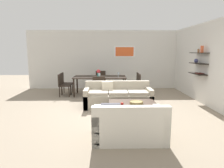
{
  "coord_description": "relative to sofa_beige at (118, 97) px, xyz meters",
  "views": [
    {
      "loc": [
        -0.21,
        -5.96,
        1.77
      ],
      "look_at": [
        -0.07,
        0.2,
        0.75
      ],
      "focal_mm": 32.3,
      "sensor_mm": 36.0,
      "label": 1
    }
  ],
  "objects": [
    {
      "name": "dining_chair_foot",
      "position": [
        -0.64,
        0.84,
        0.21
      ],
      "size": [
        0.44,
        0.44,
        0.88
      ],
      "color": "black",
      "rests_on": "ground"
    },
    {
      "name": "ground_plane",
      "position": [
        -0.12,
        -0.34,
        -0.29
      ],
      "size": [
        18.0,
        18.0,
        0.0
      ],
      "primitive_type": "plane",
      "color": "gray"
    },
    {
      "name": "back_wall_unit",
      "position": [
        0.18,
        3.19,
        1.06
      ],
      "size": [
        8.4,
        0.09,
        2.7
      ],
      "color": "silver",
      "rests_on": "ground"
    },
    {
      "name": "dining_chair_head",
      "position": [
        -0.64,
        2.62,
        0.21
      ],
      "size": [
        0.44,
        0.44,
        0.88
      ],
      "color": "black",
      "rests_on": "ground"
    },
    {
      "name": "decorative_bowl",
      "position": [
        0.43,
        -1.15,
        0.13
      ],
      "size": [
        0.36,
        0.36,
        0.07
      ],
      "color": "#99844C",
      "rests_on": "coffee_table"
    },
    {
      "name": "loveseat_white",
      "position": [
        0.09,
        -2.46,
        0.0
      ],
      "size": [
        1.44,
        0.9,
        0.78
      ],
      "color": "silver",
      "rests_on": "ground"
    },
    {
      "name": "dining_chair_right_far",
      "position": [
        0.81,
        1.95,
        0.21
      ],
      "size": [
        0.44,
        0.44,
        0.88
      ],
      "color": "black",
      "rests_on": "ground"
    },
    {
      "name": "sofa_beige",
      "position": [
        0.0,
        0.0,
        0.0
      ],
      "size": [
        2.12,
        0.9,
        0.78
      ],
      "color": "#B2A893",
      "rests_on": "ground"
    },
    {
      "name": "dining_chair_left_near",
      "position": [
        -2.08,
        1.51,
        0.21
      ],
      "size": [
        0.44,
        0.44,
        0.88
      ],
      "color": "black",
      "rests_on": "ground"
    },
    {
      "name": "wine_glass_foot",
      "position": [
        -0.64,
        1.31,
        0.59
      ],
      "size": [
        0.08,
        0.08,
        0.18
      ],
      "color": "silver",
      "rests_on": "dining_table"
    },
    {
      "name": "right_wall_shelf_unit",
      "position": [
        2.91,
        0.27,
        1.06
      ],
      "size": [
        0.34,
        8.2,
        2.7
      ],
      "color": "silver",
      "rests_on": "ground"
    },
    {
      "name": "coffee_table",
      "position": [
        0.35,
        -1.14,
        -0.1
      ],
      "size": [
        1.27,
        1.09,
        0.38
      ],
      "color": "#38281E",
      "rests_on": "ground"
    },
    {
      "name": "dining_table",
      "position": [
        -0.64,
        1.73,
        0.4
      ],
      "size": [
        2.08,
        0.97,
        0.75
      ],
      "color": "black",
      "rests_on": "ground"
    },
    {
      "name": "dining_chair_left_far",
      "position": [
        -2.08,
        1.95,
        0.21
      ],
      "size": [
        0.44,
        0.44,
        0.88
      ],
      "color": "black",
      "rests_on": "ground"
    },
    {
      "name": "wine_glass_right_near",
      "position": [
        0.11,
        1.61,
        0.58
      ],
      "size": [
        0.06,
        0.06,
        0.17
      ],
      "color": "silver",
      "rests_on": "dining_table"
    },
    {
      "name": "centerpiece_vase",
      "position": [
        -0.69,
        1.75,
        0.63
      ],
      "size": [
        0.16,
        0.16,
        0.28
      ],
      "color": "teal",
      "rests_on": "dining_table"
    },
    {
      "name": "wine_glass_right_far",
      "position": [
        0.11,
        1.85,
        0.57
      ],
      "size": [
        0.06,
        0.06,
        0.16
      ],
      "color": "silver",
      "rests_on": "dining_table"
    },
    {
      "name": "dining_chair_right_near",
      "position": [
        0.81,
        1.51,
        0.21
      ],
      "size": [
        0.44,
        0.44,
        0.88
      ],
      "color": "black",
      "rests_on": "ground"
    },
    {
      "name": "apple_on_coffee_table",
      "position": [
        0.05,
        -1.27,
        0.13
      ],
      "size": [
        0.08,
        0.08,
        0.08
      ],
      "primitive_type": "sphere",
      "color": "red",
      "rests_on": "coffee_table"
    }
  ]
}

